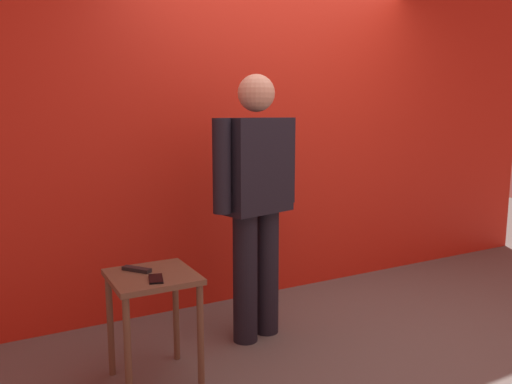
{
  "coord_description": "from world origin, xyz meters",
  "views": [
    {
      "loc": [
        -2.06,
        -2.24,
        1.47
      ],
      "look_at": [
        -0.55,
        0.55,
        0.96
      ],
      "focal_mm": 35.08,
      "sensor_mm": 36.0,
      "label": 1
    }
  ],
  "objects_px": {
    "standing_person": "(256,194)",
    "cell_phone": "(156,279)",
    "side_table": "(153,295)",
    "tv_remote": "(137,269)"
  },
  "relations": [
    {
      "from": "standing_person",
      "to": "cell_phone",
      "type": "distance_m",
      "value": 0.91
    },
    {
      "from": "side_table",
      "to": "cell_phone",
      "type": "height_order",
      "value": "cell_phone"
    },
    {
      "from": "side_table",
      "to": "cell_phone",
      "type": "distance_m",
      "value": 0.16
    },
    {
      "from": "standing_person",
      "to": "cell_phone",
      "type": "xyz_separation_m",
      "value": [
        -0.77,
        -0.34,
        -0.33
      ]
    },
    {
      "from": "standing_person",
      "to": "side_table",
      "type": "distance_m",
      "value": 0.92
    },
    {
      "from": "standing_person",
      "to": "tv_remote",
      "type": "height_order",
      "value": "standing_person"
    },
    {
      "from": "side_table",
      "to": "tv_remote",
      "type": "distance_m",
      "value": 0.17
    },
    {
      "from": "standing_person",
      "to": "cell_phone",
      "type": "bearing_deg",
      "value": -156.26
    },
    {
      "from": "side_table",
      "to": "cell_phone",
      "type": "relative_size",
      "value": 4.29
    },
    {
      "from": "standing_person",
      "to": "cell_phone",
      "type": "height_order",
      "value": "standing_person"
    }
  ]
}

